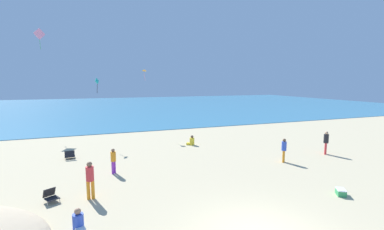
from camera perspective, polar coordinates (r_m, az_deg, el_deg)
ground_plane at (r=18.03m, az=-3.93°, el=-9.15°), size 120.00×120.00×0.00m
ocean_water at (r=56.94m, az=-15.23°, el=1.87°), size 120.00×60.00×0.05m
beach_chair_far_left at (r=19.29m, az=-25.15°, el=-7.96°), size 0.64×0.66×0.56m
beach_chair_mid_beach at (r=13.06m, az=-28.48°, el=-15.24°), size 0.73×0.77×0.58m
cooler_box at (r=13.98m, az=29.75°, el=-14.41°), size 0.58×0.63×0.29m
person_0 at (r=21.25m, az=-0.11°, el=-5.78°), size 0.71×0.66×0.81m
person_1 at (r=15.31m, az=-16.82°, el=-9.23°), size 0.40×0.40×1.43m
person_2 at (r=10.46m, az=-23.56°, el=-20.66°), size 0.50×0.68×0.78m
person_3 at (r=17.66m, az=19.46°, el=-6.94°), size 0.43×0.43×1.53m
person_6 at (r=12.41m, az=-21.39°, el=-12.63°), size 0.37×0.37×1.68m
person_7 at (r=20.71m, az=27.24°, el=-5.09°), size 0.46×0.46×1.65m
kite_teal at (r=22.82m, az=-20.06°, el=6.83°), size 0.32×0.43×1.24m
kite_orange at (r=25.85m, az=-10.34°, el=9.56°), size 0.50×0.54×1.11m
kite_pink at (r=31.91m, az=-30.38°, el=15.00°), size 1.01×0.66×2.13m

